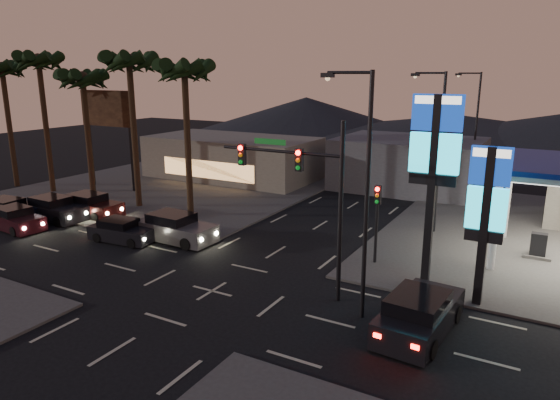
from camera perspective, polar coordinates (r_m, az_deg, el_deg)
The scene contains 26 objects.
ground at distance 23.88m, azimuth -7.78°, elevation -10.27°, with size 140.00×140.00×0.00m, color black.
corner_lot_nw at distance 45.37m, azimuth -11.80°, elevation 1.46°, with size 24.00×24.00×0.12m, color #47443F.
pylon_sign_tall at distance 23.46m, azimuth 17.24°, elevation 5.12°, with size 2.20×0.35×9.00m.
pylon_sign_short at distance 22.43m, azimuth 22.58°, elevation -0.27°, with size 1.60×0.35×7.00m.
traffic_signal_mast at distance 21.93m, azimuth 2.80°, elevation 2.04°, with size 6.10×0.39×8.00m.
pedestal_signal at distance 26.34m, azimuth 11.03°, elevation -1.29°, with size 0.32×0.39×4.30m.
streetlight_near at distance 19.77m, azimuth 9.41°, elevation 1.96°, with size 2.14×0.25×10.00m.
streetlight_mid at distance 32.14m, azimuth 17.50°, elevation 6.18°, with size 2.14×0.25×10.00m.
streetlight_far at distance 45.86m, azimuth 21.28°, elevation 8.10°, with size 2.14×0.25×10.00m.
palm_a at distance 34.81m, azimuth -10.83°, elevation 13.28°, with size 4.41×4.41×10.86m.
palm_b at distance 38.20m, azimuth -16.80°, elevation 13.82°, with size 4.41×4.41×11.46m.
palm_c at distance 41.94m, azimuth -21.56°, elevation 11.94°, with size 4.41×4.41×10.26m.
palm_d at distance 45.89m, azimuth -25.79°, elevation 13.23°, with size 4.41×4.41×11.66m.
palm_e at distance 50.04m, azimuth -29.11°, elevation 12.21°, with size 4.41×4.41×11.06m.
billboard at distance 45.48m, azimuth -19.06°, elevation 9.03°, with size 6.00×0.30×8.50m.
building_far_west at distance 48.42m, azimuth -5.46°, elevation 4.83°, with size 16.00×8.00×4.00m, color #726B5B.
building_far_mid at distance 45.31m, azimuth 14.50°, elevation 4.05°, with size 12.00×9.00×4.40m, color #4C4C51.
hill_left at distance 86.46m, azimuth 3.00°, elevation 9.66°, with size 40.00×40.00×6.00m, color black.
hill_center at distance 78.73m, azimuth 19.65°, elevation 7.69°, with size 60.00×60.00×4.00m, color black.
car_lane_a_front at distance 31.64m, azimuth -17.62°, elevation -3.41°, with size 4.28×2.10×1.36m.
car_lane_a_mid at distance 36.75m, azimuth -28.04°, elevation -1.93°, with size 4.67×2.32×1.48m.
car_lane_a_rear at distance 39.10m, azimuth -28.71°, elevation -1.08°, with size 4.83×2.30×1.53m.
car_lane_b_front at distance 30.87m, azimuth -11.88°, elevation -3.17°, with size 5.23×2.32×1.68m.
car_lane_b_mid at distance 37.89m, azimuth -24.43°, elevation -0.97°, with size 5.02×2.19×1.62m.
car_lane_b_rear at distance 38.00m, azimuth -20.89°, elevation -0.60°, with size 4.93×2.12×1.59m.
suv_station at distance 20.58m, azimuth 15.62°, elevation -12.47°, with size 2.53×5.23×1.69m.
Camera 1 is at (13.33, -17.20, 9.85)m, focal length 32.00 mm.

